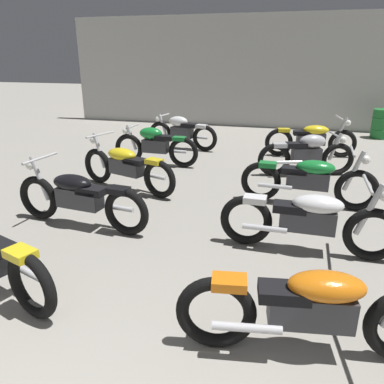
% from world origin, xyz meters
% --- Properties ---
extents(back_wall, '(13.23, 0.24, 3.60)m').
position_xyz_m(back_wall, '(0.00, 12.97, 1.80)').
color(back_wall, '#B2B2AD').
rests_on(back_wall, ground).
extents(motorcycle_left_row_2, '(2.17, 0.68, 0.97)m').
position_xyz_m(motorcycle_left_row_2, '(-1.56, 4.14, 0.45)').
color(motorcycle_left_row_2, black).
rests_on(motorcycle_left_row_2, ground).
extents(motorcycle_left_row_3, '(2.10, 0.91, 0.97)m').
position_xyz_m(motorcycle_left_row_3, '(-1.59, 5.78, 0.45)').
color(motorcycle_left_row_3, black).
rests_on(motorcycle_left_row_3, ground).
extents(motorcycle_left_row_4, '(1.97, 0.48, 0.88)m').
position_xyz_m(motorcycle_left_row_4, '(-1.67, 7.47, 0.46)').
color(motorcycle_left_row_4, black).
rests_on(motorcycle_left_row_4, ground).
extents(motorcycle_left_row_5, '(1.96, 0.54, 0.88)m').
position_xyz_m(motorcycle_left_row_5, '(-1.56, 9.15, 0.46)').
color(motorcycle_left_row_5, black).
rests_on(motorcycle_left_row_5, ground).
extents(motorcycle_right_row_1, '(2.16, 0.72, 0.97)m').
position_xyz_m(motorcycle_right_row_1, '(1.56, 2.41, 0.45)').
color(motorcycle_right_row_1, black).
rests_on(motorcycle_right_row_1, ground).
extents(motorcycle_right_row_2, '(2.17, 0.68, 0.97)m').
position_xyz_m(motorcycle_right_row_2, '(1.56, 4.20, 0.45)').
color(motorcycle_right_row_2, black).
rests_on(motorcycle_right_row_2, ground).
extents(motorcycle_right_row_3, '(2.17, 0.68, 0.97)m').
position_xyz_m(motorcycle_right_row_3, '(1.58, 5.85, 0.45)').
color(motorcycle_right_row_3, black).
rests_on(motorcycle_right_row_3, ground).
extents(motorcycle_right_row_4, '(1.92, 0.73, 0.88)m').
position_xyz_m(motorcycle_right_row_4, '(1.58, 7.55, 0.46)').
color(motorcycle_right_row_4, black).
rests_on(motorcycle_right_row_4, ground).
extents(motorcycle_right_row_5, '(2.16, 0.72, 0.97)m').
position_xyz_m(motorcycle_right_row_5, '(1.70, 9.18, 0.45)').
color(motorcycle_right_row_5, black).
rests_on(motorcycle_right_row_5, ground).
extents(oil_drum, '(0.59, 0.59, 0.85)m').
position_xyz_m(oil_drum, '(3.76, 12.00, 0.43)').
color(oil_drum, '#1E722D').
rests_on(oil_drum, ground).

